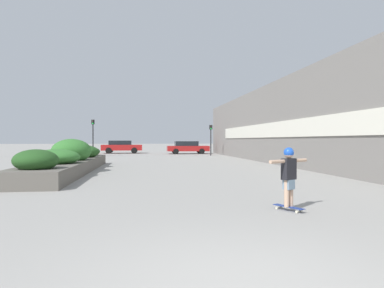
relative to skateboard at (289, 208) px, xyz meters
name	(u,v)px	position (x,y,z in m)	size (l,w,h in m)	color
ground_plane	(247,288)	(-2.11, -3.73, -0.07)	(300.00, 300.00, 0.00)	gray
building_wall_right	(282,123)	(5.42, 13.39, 2.62)	(0.67, 40.61, 5.38)	gray
planter_box	(70,160)	(-6.80, 10.27, 0.53)	(2.10, 12.91, 1.64)	#605B54
skateboard	(289,208)	(0.00, 0.00, 0.00)	(0.51, 0.76, 0.09)	navy
skateboarder	(289,171)	(0.00, 0.00, 0.82)	(1.12, 0.65, 1.32)	tan
car_leftmost	(122,146)	(-5.89, 34.39, 0.75)	(4.75, 2.05, 1.53)	maroon
car_center_left	(266,146)	(12.29, 34.93, 0.72)	(4.27, 2.00, 1.52)	slate
car_center_right	(187,147)	(1.73, 31.81, 0.70)	(4.76, 2.03, 1.45)	maroon
traffic_light_left	(93,131)	(-8.17, 27.24, 2.36)	(0.28, 0.30, 3.58)	black
traffic_light_right	(211,134)	(3.51, 26.89, 2.08)	(0.28, 0.30, 3.12)	black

